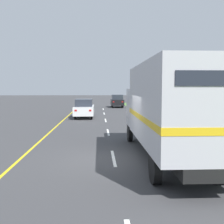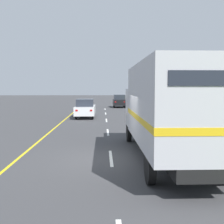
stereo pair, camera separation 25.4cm
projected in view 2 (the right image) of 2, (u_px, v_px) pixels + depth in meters
name	position (u px, v px, depth m)	size (l,w,h in m)	color
ground_plane	(111.00, 159.00, 11.07)	(200.00, 200.00, 0.00)	#3D3D3F
edge_line_yellow	(63.00, 121.00, 24.05)	(0.12, 58.05, 0.01)	yellow
centre_dash_near	(111.00, 158.00, 11.26)	(0.12, 2.60, 0.01)	white
centre_dash_mid_a	(108.00, 132.00, 17.83)	(0.12, 2.60, 0.01)	white
centre_dash_mid_b	(106.00, 120.00, 24.40)	(0.12, 2.60, 0.01)	white
centre_dash_far	(106.00, 113.00, 30.97)	(0.12, 2.60, 0.01)	white
centre_dash_farthest	(105.00, 109.00, 37.55)	(0.12, 2.60, 0.01)	white
horse_trailer_truck	(166.00, 108.00, 10.66)	(2.43, 8.88, 3.66)	black
lead_car_white	(85.00, 108.00, 26.51)	(1.80, 4.38, 1.78)	black
lead_car_black_ahead	(119.00, 101.00, 40.86)	(1.80, 3.83, 1.85)	black
highway_sign	(198.00, 103.00, 18.85)	(2.08, 0.09, 2.87)	#9E9EA3
roadside_tree_mid	(209.00, 82.00, 31.04)	(2.93, 2.93, 4.96)	#4C3823
roadside_tree_far	(182.00, 81.00, 37.10)	(3.36, 3.36, 5.38)	#4C3823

